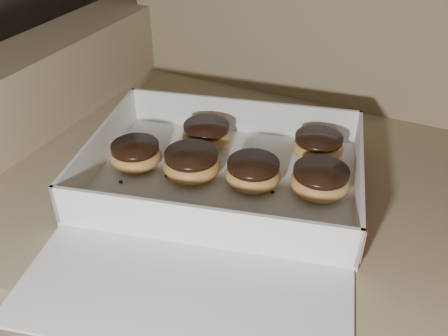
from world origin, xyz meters
TOP-DOWN VIEW (x-y plane):
  - armchair at (-0.39, 0.77)m, footprint 0.99×0.84m
  - bakery_box at (-0.39, 0.61)m, footprint 0.54×0.60m
  - donut_a at (-0.47, 0.73)m, footprint 0.09×0.09m
  - donut_b at (-0.25, 0.68)m, footprint 0.09×0.09m
  - donut_c at (-0.28, 0.78)m, footprint 0.09×0.09m
  - donut_d at (-0.45, 0.63)m, footprint 0.10×0.10m
  - donut_e at (-0.55, 0.62)m, footprint 0.09×0.09m
  - donut_f at (-0.35, 0.66)m, footprint 0.09×0.09m
  - crumb_a at (-0.31, 0.65)m, footprint 0.01×0.01m
  - crumb_b at (-0.55, 0.57)m, footprint 0.01×0.01m
  - crumb_c at (-0.46, 0.50)m, footprint 0.01×0.01m
  - crumb_d at (-0.24, 0.67)m, footprint 0.01×0.01m
  - crumb_e at (-0.49, 0.61)m, footprint 0.01×0.01m

SIDE VIEW (x-z plane):
  - armchair at x=-0.39m, z-range -0.19..0.85m
  - crumb_a at x=-0.31m, z-range 0.47..0.48m
  - crumb_b at x=-0.55m, z-range 0.47..0.48m
  - crumb_c at x=-0.46m, z-range 0.47..0.48m
  - crumb_d at x=-0.24m, z-range 0.47..0.48m
  - crumb_e at x=-0.49m, z-range 0.47..0.48m
  - bakery_box at x=-0.39m, z-range 0.44..0.52m
  - donut_e at x=-0.55m, z-range 0.47..0.52m
  - donut_c at x=-0.28m, z-range 0.47..0.52m
  - donut_a at x=-0.47m, z-range 0.47..0.52m
  - donut_f at x=-0.35m, z-range 0.47..0.52m
  - donut_b at x=-0.25m, z-range 0.47..0.52m
  - donut_d at x=-0.45m, z-range 0.47..0.52m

